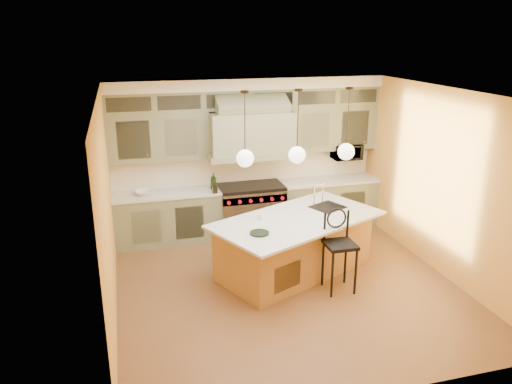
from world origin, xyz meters
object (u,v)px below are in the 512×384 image
object	(u,v)px
range	(251,209)
counter_stool	(339,245)
kitchen_island	(295,244)
microwave	(347,152)

from	to	relation	value
range	counter_stool	xyz separation A→B (m)	(0.70, -2.41, 0.22)
range	counter_stool	size ratio (longest dim) A/B	0.98
kitchen_island	counter_stool	xyz separation A→B (m)	(0.43, -0.72, 0.23)
range	microwave	size ratio (longest dim) A/B	2.21
kitchen_island	microwave	distance (m)	2.65
range	kitchen_island	xyz separation A→B (m)	(0.28, -1.69, -0.02)
range	kitchen_island	world-z (taller)	kitchen_island
range	microwave	bearing A→B (deg)	3.12
kitchen_island	microwave	bearing A→B (deg)	22.68
counter_stool	microwave	xyz separation A→B (m)	(1.25, 2.52, 0.75)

